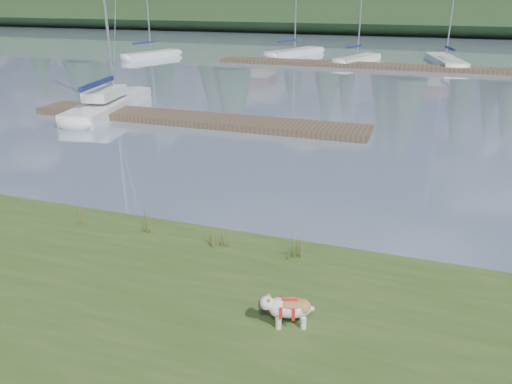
% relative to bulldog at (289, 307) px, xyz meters
% --- Properties ---
extents(ground, '(200.00, 200.00, 0.00)m').
position_rel_bulldog_xyz_m(ground, '(-4.25, 34.55, -0.69)').
color(ground, '#8495AD').
rests_on(ground, ground).
extents(bank, '(60.00, 9.00, 0.35)m').
position_rel_bulldog_xyz_m(bank, '(-4.25, -1.45, -0.52)').
color(bank, '#3B5121').
rests_on(bank, ground).
extents(ridge, '(200.00, 20.00, 5.00)m').
position_rel_bulldog_xyz_m(ridge, '(-4.25, 77.55, 1.81)').
color(ridge, '#1E3319').
rests_on(ridge, ground).
extents(bulldog, '(0.93, 0.56, 0.54)m').
position_rel_bulldog_xyz_m(bulldog, '(0.00, 0.00, 0.00)').
color(bulldog, silver).
rests_on(bulldog, bank).
extents(sailboat_main, '(3.08, 8.50, 12.05)m').
position_rel_bulldog_xyz_m(sailboat_main, '(-13.41, 14.98, -0.27)').
color(sailboat_main, silver).
rests_on(sailboat_main, ground).
extents(dock_near, '(16.00, 2.00, 0.30)m').
position_rel_bulldog_xyz_m(dock_near, '(-8.25, 13.55, -0.54)').
color(dock_near, '#4C3D2C').
rests_on(dock_near, ground).
extents(dock_far, '(26.00, 2.20, 0.30)m').
position_rel_bulldog_xyz_m(dock_far, '(-2.25, 34.55, -0.54)').
color(dock_far, '#4C3D2C').
rests_on(dock_far, ground).
extents(sailboat_bg_0, '(3.40, 6.65, 9.72)m').
position_rel_bulldog_xyz_m(sailboat_bg_0, '(-22.21, 34.80, -0.36)').
color(sailboat_bg_0, silver).
rests_on(sailboat_bg_0, ground).
extents(sailboat_bg_1, '(4.55, 8.06, 12.02)m').
position_rel_bulldog_xyz_m(sailboat_bg_1, '(-10.29, 41.05, -0.36)').
color(sailboat_bg_1, silver).
rests_on(sailboat_bg_1, ground).
extents(sailboat_bg_2, '(3.57, 6.84, 10.34)m').
position_rel_bulldog_xyz_m(sailboat_bg_2, '(-3.98, 37.54, -0.36)').
color(sailboat_bg_2, silver).
rests_on(sailboat_bg_2, ground).
extents(sailboat_bg_3, '(3.62, 9.14, 13.07)m').
position_rel_bulldog_xyz_m(sailboat_bg_3, '(2.69, 39.18, -0.37)').
color(sailboat_bg_3, silver).
rests_on(sailboat_bg_3, ground).
extents(weed_0, '(0.17, 0.14, 0.65)m').
position_rel_bulldog_xyz_m(weed_0, '(-4.01, 2.21, -0.07)').
color(weed_0, '#475B23').
rests_on(weed_0, bank).
extents(weed_1, '(0.17, 0.14, 0.50)m').
position_rel_bulldog_xyz_m(weed_1, '(-2.33, 2.19, -0.13)').
color(weed_1, '#475B23').
rests_on(weed_1, bank).
extents(weed_2, '(0.17, 0.14, 0.59)m').
position_rel_bulldog_xyz_m(weed_2, '(-0.50, 2.22, -0.09)').
color(weed_2, '#475B23').
rests_on(weed_2, bank).
extents(weed_3, '(0.17, 0.14, 0.52)m').
position_rel_bulldog_xyz_m(weed_3, '(-5.75, 2.12, -0.12)').
color(weed_3, '#475B23').
rests_on(weed_3, bank).
extents(weed_4, '(0.17, 0.14, 0.47)m').
position_rel_bulldog_xyz_m(weed_4, '(-2.09, 2.20, -0.14)').
color(weed_4, '#475B23').
rests_on(weed_4, bank).
extents(weed_5, '(0.17, 0.14, 0.56)m').
position_rel_bulldog_xyz_m(weed_5, '(-0.40, 2.33, -0.10)').
color(weed_5, '#475B23').
rests_on(weed_5, bank).
extents(mud_lip, '(60.00, 0.50, 0.14)m').
position_rel_bulldog_xyz_m(mud_lip, '(-4.25, 2.95, -0.62)').
color(mud_lip, '#33281C').
rests_on(mud_lip, ground).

